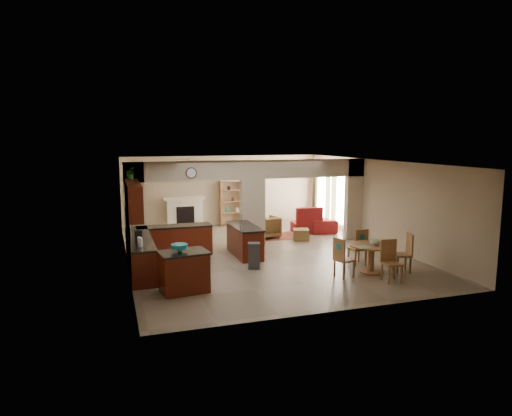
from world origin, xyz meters
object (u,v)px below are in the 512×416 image
object	(u,v)px
sofa	(317,219)
armchair	(266,227)
kitchen_island	(184,271)
dining_table	(371,254)

from	to	relation	value
sofa	armchair	size ratio (longest dim) A/B	2.93
kitchen_island	armchair	xyz separation A→B (m)	(3.70, 4.87, -0.09)
kitchen_island	armchair	world-z (taller)	kitchen_island
kitchen_island	sofa	size ratio (longest dim) A/B	0.48
armchair	sofa	bearing A→B (deg)	-167.77
kitchen_island	dining_table	distance (m)	4.88
dining_table	armchair	xyz separation A→B (m)	(-1.17, 4.93, -0.13)
dining_table	armchair	distance (m)	5.07
dining_table	sofa	size ratio (longest dim) A/B	0.46
kitchen_island	sofa	bearing A→B (deg)	36.99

